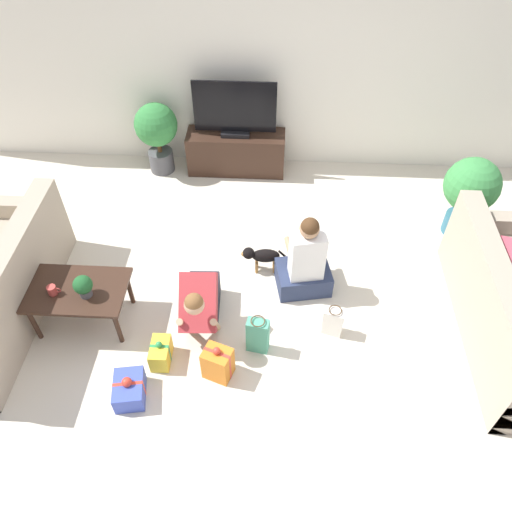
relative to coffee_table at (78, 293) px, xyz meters
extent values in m
plane|color=beige|center=(1.54, 0.10, -0.39)|extent=(16.00, 16.00, 0.00)
cube|color=white|center=(1.54, 2.73, 0.91)|extent=(8.40, 0.06, 2.60)
cube|color=tan|center=(-0.54, 0.03, 0.25)|extent=(0.20, 2.04, 0.42)
cube|color=tan|center=(-0.90, 0.98, -0.08)|extent=(0.92, 0.16, 0.62)
cube|color=tan|center=(3.62, 0.07, 0.25)|extent=(0.20, 2.04, 0.42)
cube|color=tan|center=(3.98, 1.01, -0.08)|extent=(0.92, 0.16, 0.62)
cube|color=#E5566B|center=(3.83, 0.42, 0.20)|extent=(0.18, 0.34, 0.32)
cube|color=#382319|center=(0.00, 0.00, 0.04)|extent=(0.88, 0.58, 0.03)
cylinder|color=#382319|center=(-0.38, -0.23, -0.18)|extent=(0.04, 0.04, 0.41)
cylinder|color=#382319|center=(0.38, -0.23, -0.18)|extent=(0.04, 0.04, 0.41)
cylinder|color=#382319|center=(-0.38, 0.23, -0.18)|extent=(0.04, 0.04, 0.41)
cylinder|color=#382319|center=(0.38, 0.23, -0.18)|extent=(0.04, 0.04, 0.41)
cube|color=#382319|center=(1.23, 2.47, -0.13)|extent=(1.21, 0.39, 0.52)
cube|color=black|center=(1.23, 2.47, 0.16)|extent=(0.34, 0.20, 0.05)
cube|color=black|center=(1.23, 2.47, 0.50)|extent=(0.98, 0.03, 0.63)
cylinder|color=#336B84|center=(3.78, 1.44, -0.27)|extent=(0.30, 0.30, 0.24)
cylinder|color=brown|center=(3.78, 1.44, -0.07)|extent=(0.05, 0.05, 0.17)
sphere|color=#3D8E47|center=(3.78, 1.44, 0.26)|extent=(0.58, 0.58, 0.58)
cylinder|color=#4C4C51|center=(0.27, 2.42, -0.25)|extent=(0.31, 0.31, 0.28)
cylinder|color=brown|center=(0.27, 2.42, -0.04)|extent=(0.06, 0.06, 0.16)
sphere|color=#337F3D|center=(0.27, 2.42, 0.26)|extent=(0.52, 0.52, 0.52)
cube|color=#23232D|center=(1.10, 0.21, -0.25)|extent=(0.31, 0.45, 0.28)
cube|color=#AD3338|center=(1.11, -0.09, 0.06)|extent=(0.35, 0.54, 0.49)
sphere|color=tan|center=(1.12, -0.29, 0.28)|extent=(0.17, 0.17, 0.17)
sphere|color=brown|center=(1.12, -0.29, 0.31)|extent=(0.16, 0.16, 0.16)
cylinder|color=tan|center=(0.97, -0.20, -0.14)|extent=(0.07, 0.29, 0.44)
cylinder|color=tan|center=(1.26, -0.19, -0.14)|extent=(0.07, 0.29, 0.44)
cube|color=#283351|center=(2.05, 0.54, -0.27)|extent=(0.59, 0.49, 0.24)
cube|color=white|center=(2.07, 0.48, 0.10)|extent=(0.35, 0.26, 0.51)
sphere|color=tan|center=(2.06, 0.49, 0.44)|extent=(0.18, 0.18, 0.18)
sphere|color=#472D19|center=(2.07, 0.48, 0.47)|extent=(0.17, 0.17, 0.17)
cylinder|color=tan|center=(2.15, 0.70, 0.03)|extent=(0.10, 0.27, 0.06)
cylinder|color=tan|center=(1.90, 0.66, 0.03)|extent=(0.10, 0.27, 0.06)
ellipsoid|color=black|center=(1.67, 0.73, -0.18)|extent=(0.29, 0.15, 0.14)
sphere|color=black|center=(1.50, 0.72, -0.14)|extent=(0.12, 0.12, 0.12)
sphere|color=olive|center=(1.45, 0.72, -0.16)|extent=(0.06, 0.06, 0.06)
cylinder|color=black|center=(1.84, 0.74, -0.15)|extent=(0.08, 0.03, 0.09)
cylinder|color=olive|center=(1.58, 0.77, -0.32)|extent=(0.03, 0.03, 0.14)
cylinder|color=olive|center=(1.58, 0.69, -0.32)|extent=(0.03, 0.03, 0.14)
cylinder|color=olive|center=(1.76, 0.78, -0.32)|extent=(0.03, 0.03, 0.14)
cylinder|color=olive|center=(1.76, 0.70, -0.32)|extent=(0.03, 0.03, 0.14)
cube|color=yellow|center=(0.79, -0.41, -0.28)|extent=(0.17, 0.28, 0.21)
cube|color=#2D934C|center=(0.79, -0.41, -0.28)|extent=(0.17, 0.03, 0.21)
sphere|color=#2D934C|center=(0.79, -0.41, -0.15)|extent=(0.06, 0.06, 0.06)
cube|color=orange|center=(1.31, -0.52, -0.23)|extent=(0.29, 0.26, 0.33)
cube|color=red|center=(1.31, -0.52, -0.23)|extent=(0.23, 0.11, 0.33)
sphere|color=red|center=(1.31, -0.52, -0.04)|extent=(0.07, 0.07, 0.07)
cube|color=#3D51BC|center=(0.59, -0.77, -0.29)|extent=(0.29, 0.36, 0.19)
cube|color=red|center=(0.59, -0.77, -0.29)|extent=(0.25, 0.07, 0.19)
sphere|color=red|center=(0.59, -0.77, -0.17)|extent=(0.09, 0.09, 0.09)
cube|color=white|center=(2.32, -0.02, -0.24)|extent=(0.20, 0.15, 0.31)
torus|color=#4C3823|center=(2.32, -0.02, -0.06)|extent=(0.15, 0.15, 0.01)
cube|color=#4CA384|center=(1.64, -0.24, -0.20)|extent=(0.21, 0.14, 0.39)
torus|color=#4C3823|center=(1.64, -0.24, 0.02)|extent=(0.15, 0.15, 0.01)
cylinder|color=#B23D38|center=(-0.19, -0.06, 0.10)|extent=(0.08, 0.08, 0.09)
torus|color=#B23D38|center=(-0.14, -0.06, 0.10)|extent=(0.06, 0.01, 0.06)
cylinder|color=#4C4C51|center=(0.11, -0.06, 0.09)|extent=(0.11, 0.11, 0.07)
sphere|color=#1E5628|center=(0.11, -0.06, 0.19)|extent=(0.17, 0.17, 0.17)
camera|label=1|loc=(1.76, -2.79, 3.48)|focal=35.00mm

